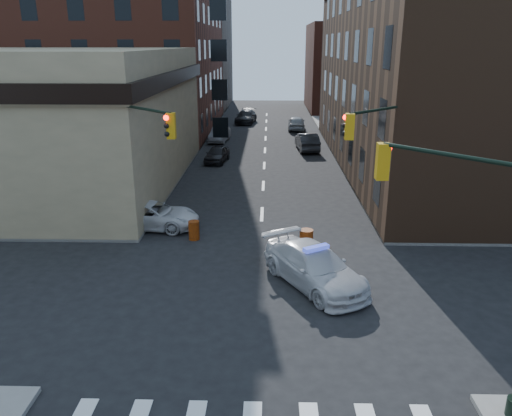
# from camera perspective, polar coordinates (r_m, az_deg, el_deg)

# --- Properties ---
(ground) EXTENTS (140.00, 140.00, 0.00)m
(ground) POSITION_cam_1_polar(r_m,az_deg,el_deg) (19.48, 0.22, -10.36)
(ground) COLOR black
(ground) RESTS_ON ground
(sidewalk_nw) EXTENTS (34.00, 54.50, 0.15)m
(sidewalk_nw) POSITION_cam_1_polar(r_m,az_deg,el_deg) (55.83, -23.45, 7.26)
(sidewalk_nw) COLOR gray
(sidewalk_nw) RESTS_ON ground
(sidewalk_ne) EXTENTS (34.00, 54.50, 0.15)m
(sidewalk_ne) POSITION_cam_1_polar(r_m,az_deg,el_deg) (55.51, 25.75, 6.90)
(sidewalk_ne) COLOR gray
(sidewalk_ne) RESTS_ON ground
(bank_building) EXTENTS (22.00, 22.00, 9.00)m
(bank_building) POSITION_cam_1_polar(r_m,az_deg,el_deg) (38.13, -25.97, 9.21)
(bank_building) COLOR tan
(bank_building) RESTS_ON ground
(apartment_block) EXTENTS (25.00, 25.00, 24.00)m
(apartment_block) POSITION_cam_1_polar(r_m,az_deg,el_deg) (60.19, -17.87, 20.04)
(apartment_block) COLOR #5F2B1E
(apartment_block) RESTS_ON ground
(commercial_row_ne) EXTENTS (14.00, 34.00, 14.00)m
(commercial_row_ne) POSITION_cam_1_polar(r_m,az_deg,el_deg) (41.61, 19.80, 14.06)
(commercial_row_ne) COLOR #442B1B
(commercial_row_ne) RESTS_ON ground
(filler_nw) EXTENTS (20.00, 18.00, 16.00)m
(filler_nw) POSITION_cam_1_polar(r_m,az_deg,el_deg) (80.78, -10.64, 17.07)
(filler_nw) COLOR brown
(filler_nw) RESTS_ON ground
(filler_ne) EXTENTS (16.00, 16.00, 12.00)m
(filler_ne) POSITION_cam_1_polar(r_m,az_deg,el_deg) (76.38, 12.25, 15.42)
(filler_ne) COLOR #5F2B1E
(filler_ne) RESTS_ON ground
(signal_pole_se) EXTENTS (5.40, 5.27, 8.00)m
(signal_pole_se) POSITION_cam_1_polar(r_m,az_deg,el_deg) (13.71, 25.82, -3.80)
(signal_pole_se) COLOR black
(signal_pole_se) RESTS_ON sidewalk_se
(signal_pole_nw) EXTENTS (3.58, 3.67, 8.00)m
(signal_pole_nw) POSITION_cam_1_polar(r_m,az_deg,el_deg) (23.81, -13.76, 5.65)
(signal_pole_nw) COLOR black
(signal_pole_nw) RESTS_ON sidewalk_nw
(signal_pole_ne) EXTENTS (3.67, 3.58, 8.00)m
(signal_pole_ne) POSITION_cam_1_polar(r_m,az_deg,el_deg) (23.63, 14.91, 5.46)
(signal_pole_ne) COLOR black
(signal_pole_ne) RESTS_ON sidewalk_ne
(tree_ne_near) EXTENTS (3.00, 3.00, 4.85)m
(tree_ne_near) POSITION_cam_1_polar(r_m,az_deg,el_deg) (44.06, 11.00, 10.36)
(tree_ne_near) COLOR black
(tree_ne_near) RESTS_ON sidewalk_ne
(tree_ne_far) EXTENTS (3.00, 3.00, 4.85)m
(tree_ne_far) POSITION_cam_1_polar(r_m,az_deg,el_deg) (51.91, 9.60, 11.60)
(tree_ne_far) COLOR black
(tree_ne_far) RESTS_ON sidewalk_ne
(police_car) EXTENTS (4.66, 5.78, 1.57)m
(police_car) POSITION_cam_1_polar(r_m,az_deg,el_deg) (20.35, 6.70, -6.70)
(police_car) COLOR silver
(police_car) RESTS_ON ground
(pickup) EXTENTS (5.20, 2.85, 1.38)m
(pickup) POSITION_cam_1_polar(r_m,az_deg,el_deg) (26.97, -11.81, -0.81)
(pickup) COLOR silver
(pickup) RESTS_ON ground
(parked_car_wnear) EXTENTS (2.07, 4.04, 1.32)m
(parked_car_wnear) POSITION_cam_1_polar(r_m,az_deg,el_deg) (41.41, -4.48, 6.16)
(parked_car_wnear) COLOR black
(parked_car_wnear) RESTS_ON ground
(parked_car_wfar) EXTENTS (1.98, 4.49, 1.43)m
(parked_car_wfar) POSITION_cam_1_polar(r_m,az_deg,el_deg) (50.25, -4.17, 8.39)
(parked_car_wfar) COLOR gray
(parked_car_wfar) RESTS_ON ground
(parked_car_wdeep) EXTENTS (2.75, 5.50, 1.53)m
(parked_car_wdeep) POSITION_cam_1_polar(r_m,az_deg,el_deg) (62.17, -1.16, 10.39)
(parked_car_wdeep) COLOR black
(parked_car_wdeep) RESTS_ON ground
(parked_car_enear) EXTENTS (2.08, 4.96, 1.59)m
(parked_car_enear) POSITION_cam_1_polar(r_m,az_deg,el_deg) (46.08, 5.87, 7.54)
(parked_car_enear) COLOR black
(parked_car_enear) RESTS_ON ground
(parked_car_efar) EXTENTS (2.03, 4.67, 1.57)m
(parked_car_efar) POSITION_cam_1_polar(r_m,az_deg,el_deg) (57.19, 4.65, 9.65)
(parked_car_efar) COLOR #999DA2
(parked_car_efar) RESTS_ON ground
(pedestrian_a) EXTENTS (0.64, 0.45, 1.68)m
(pedestrian_a) POSITION_cam_1_polar(r_m,az_deg,el_deg) (27.06, -21.17, -0.95)
(pedestrian_a) COLOR black
(pedestrian_a) RESTS_ON sidewalk_nw
(pedestrian_b) EXTENTS (0.89, 0.76, 1.58)m
(pedestrian_b) POSITION_cam_1_polar(r_m,az_deg,el_deg) (27.11, -20.00, -0.89)
(pedestrian_b) COLOR black
(pedestrian_b) RESTS_ON sidewalk_nw
(pedestrian_c) EXTENTS (1.12, 1.15, 1.93)m
(pedestrian_c) POSITION_cam_1_polar(r_m,az_deg,el_deg) (27.70, -26.16, -0.90)
(pedestrian_c) COLOR black
(pedestrian_c) RESTS_ON sidewalk_nw
(barrel_road) EXTENTS (0.72, 0.72, 1.13)m
(barrel_road) POSITION_cam_1_polar(r_m,az_deg,el_deg) (23.43, 5.76, -3.79)
(barrel_road) COLOR orange
(barrel_road) RESTS_ON ground
(barrel_bank) EXTENTS (0.58, 0.58, 0.96)m
(barrel_bank) POSITION_cam_1_polar(r_m,az_deg,el_deg) (25.07, -7.10, -2.54)
(barrel_bank) COLOR #DB520A
(barrel_bank) RESTS_ON ground
(barricade_nw_a) EXTENTS (1.14, 0.58, 0.86)m
(barricade_nw_a) POSITION_cam_1_polar(r_m,az_deg,el_deg) (27.53, -13.67, -0.79)
(barricade_nw_a) COLOR #D06B09
(barricade_nw_a) RESTS_ON sidewalk_nw
(barricade_nw_b) EXTENTS (1.45, 0.98, 0.99)m
(barricade_nw_b) POSITION_cam_1_polar(r_m,az_deg,el_deg) (28.22, -18.32, -0.60)
(barricade_nw_b) COLOR red
(barricade_nw_b) RESTS_ON sidewalk_nw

